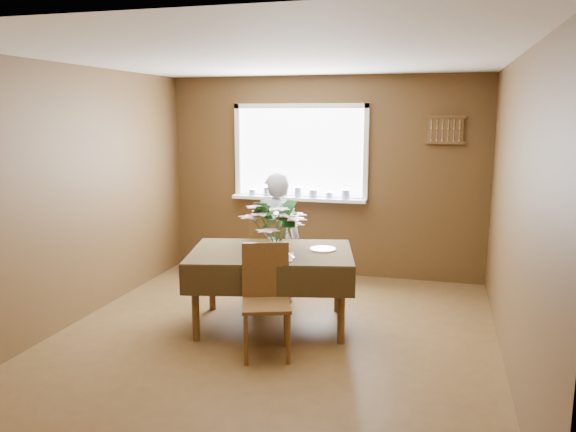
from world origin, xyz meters
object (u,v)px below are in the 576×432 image
(chair_far, at_px, (271,254))
(flower_bouquet, at_px, (275,222))
(dining_table, at_px, (271,260))
(seated_woman, at_px, (276,238))
(chair_near, at_px, (266,295))

(chair_far, height_order, flower_bouquet, flower_bouquet)
(dining_table, xyz_separation_m, seated_woman, (-0.15, 0.69, 0.06))
(chair_far, distance_m, chair_near, 1.38)
(chair_far, relative_size, chair_near, 1.01)
(flower_bouquet, bearing_deg, chair_near, -83.60)
(seated_woman, xyz_separation_m, flower_bouquet, (0.24, -0.85, 0.35))
(chair_far, bearing_deg, seated_woman, 156.75)
(dining_table, relative_size, chair_near, 1.83)
(chair_far, height_order, seated_woman, seated_woman)
(dining_table, height_order, flower_bouquet, flower_bouquet)
(chair_far, bearing_deg, flower_bouquet, 112.46)
(dining_table, bearing_deg, flower_bouquet, -74.41)
(seated_woman, distance_m, flower_bouquet, 0.95)
(dining_table, xyz_separation_m, chair_far, (-0.23, 0.73, -0.13))
(chair_near, bearing_deg, flower_bouquet, 77.22)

